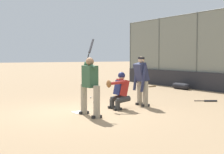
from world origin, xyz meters
name	(u,v)px	position (x,y,z in m)	size (l,w,h in m)	color
ground_plane	(80,112)	(0.00, 0.00, 0.00)	(160.00, 160.00, 0.00)	#9E7F5B
home_plate_marker	(80,112)	(0.00, 0.00, 0.01)	(0.43, 0.43, 0.01)	white
batter_at_plate	(90,84)	(-0.66, 0.01, 0.91)	(1.06, 0.59, 2.22)	gray
catcher_behind_plate	(119,90)	(-0.10, -1.34, 0.62)	(0.64, 0.77, 1.19)	#333333
umpire_home	(141,80)	(0.07, -2.34, 0.90)	(0.68, 0.46, 1.68)	gray
spare_bat_near_backstop	(209,101)	(-0.47, -5.07, 0.03)	(0.48, 0.74, 0.07)	black
spare_bat_third_base_side	(152,86)	(5.08, -6.78, 0.03)	(0.20, 0.91, 0.07)	black
baseball_loose	(91,97)	(2.70, -1.75, 0.04)	(0.07, 0.07, 0.07)	white
equipment_bag_dugout_side	(181,86)	(3.35, -7.33, 0.16)	(1.15, 0.32, 0.32)	black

